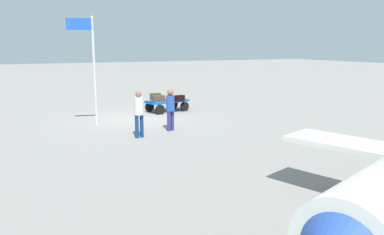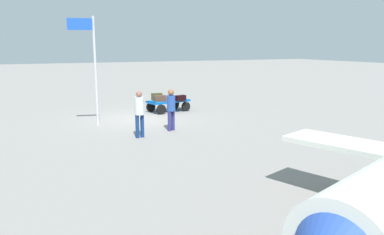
{
  "view_description": "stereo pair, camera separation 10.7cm",
  "coord_description": "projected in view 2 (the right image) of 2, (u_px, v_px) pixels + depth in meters",
  "views": [
    {
      "loc": [
        5.05,
        16.8,
        3.38
      ],
      "look_at": [
        0.01,
        6.0,
        1.1
      ],
      "focal_mm": 35.29,
      "sensor_mm": 36.0,
      "label": 1
    },
    {
      "loc": [
        4.96,
        16.84,
        3.38
      ],
      "look_at": [
        0.01,
        6.0,
        1.1
      ],
      "focal_mm": 35.29,
      "sensor_mm": 36.0,
      "label": 2
    }
  ],
  "objects": [
    {
      "name": "flagpole",
      "position": [
        92.0,
        61.0,
        15.61
      ],
      "size": [
        1.08,
        0.24,
        4.56
      ],
      "color": "silver",
      "rests_on": "ground"
    },
    {
      "name": "worker_lead",
      "position": [
        171.0,
        106.0,
        15.05
      ],
      "size": [
        0.44,
        0.44,
        1.69
      ],
      "color": "navy",
      "rests_on": "ground"
    },
    {
      "name": "suitcase_grey",
      "position": [
        157.0,
        97.0,
        19.63
      ],
      "size": [
        0.6,
        0.43,
        0.34
      ],
      "color": "#383D1D",
      "rests_on": "luggage_cart"
    },
    {
      "name": "worker_trailing",
      "position": [
        139.0,
        111.0,
        13.89
      ],
      "size": [
        0.4,
        0.4,
        1.74
      ],
      "color": "navy",
      "rests_on": "ground"
    },
    {
      "name": "luggage_cart",
      "position": [
        168.0,
        103.0,
        19.56
      ],
      "size": [
        2.34,
        1.54,
        0.59
      ],
      "color": "blue",
      "rests_on": "ground"
    },
    {
      "name": "suitcase_tan",
      "position": [
        181.0,
        98.0,
        19.29
      ],
      "size": [
        0.57,
        0.39,
        0.29
      ],
      "color": "black",
      "rests_on": "luggage_cart"
    },
    {
      "name": "ground_plane",
      "position": [
        139.0,
        119.0,
        17.71
      ],
      "size": [
        120.0,
        120.0,
        0.0
      ],
      "primitive_type": "plane",
      "color": "gray"
    },
    {
      "name": "suitcase_dark",
      "position": [
        160.0,
        98.0,
        19.13
      ],
      "size": [
        0.65,
        0.49,
        0.3
      ],
      "color": "#493126",
      "rests_on": "luggage_cart"
    }
  ]
}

